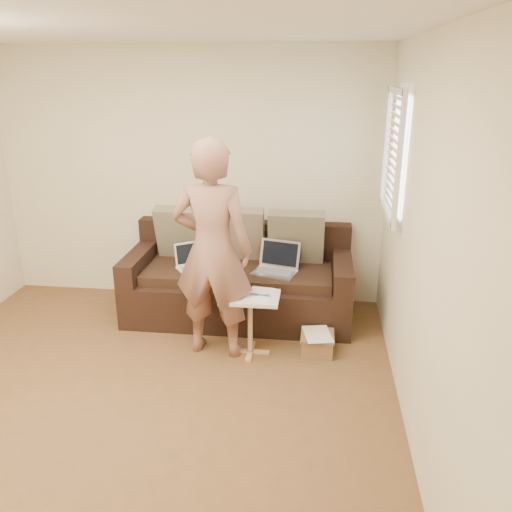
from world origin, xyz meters
The scene contains 17 objects.
floor centered at (0.00, 0.00, 0.00)m, with size 4.50×4.50×0.00m, color brown.
ceiling centered at (0.00, 0.00, 2.60)m, with size 4.50×4.50×0.00m, color white.
wall_back centered at (0.00, 2.25, 1.30)m, with size 4.00×4.00×0.00m, color beige.
wall_right centered at (2.00, 0.00, 1.30)m, with size 4.50×4.50×0.00m, color beige.
window_blinds centered at (1.95, 1.50, 1.70)m, with size 0.12×0.88×1.08m, color white, non-canonical shape.
sofa centered at (0.58, 1.77, 0.42)m, with size 2.20×0.95×0.85m, color black, non-canonical shape.
pillow_left centered at (-0.02, 2.00, 0.79)m, with size 0.55×0.14×0.55m, color #6C6550, non-canonical shape.
pillow_mid centered at (0.53, 2.00, 0.79)m, with size 0.55×0.14×0.55m, color #7A6757, non-canonical shape.
pillow_right centered at (1.13, 1.97, 0.79)m, with size 0.55×0.14×0.55m, color #6C6550, non-canonical shape.
laptop_silver centered at (0.95, 1.65, 0.52)m, with size 0.40×0.29×0.27m, color #B7BABC, non-canonical shape.
laptop_white centered at (0.17, 1.68, 0.52)m, with size 0.34×0.25×0.25m, color white, non-canonical shape.
person centered at (0.48, 1.05, 0.94)m, with size 0.69×0.47×1.88m, color #894E4A.
side_table centered at (0.79, 1.04, 0.27)m, with size 0.50×0.35×0.55m, color silver, non-canonical shape.
drinking_glass centered at (0.60, 1.14, 0.61)m, with size 0.07×0.07×0.12m, color silver, non-canonical shape.
scissors centered at (0.88, 1.05, 0.56)m, with size 0.18×0.10×0.02m, color silver, non-canonical shape.
paper_on_table centered at (0.87, 1.09, 0.55)m, with size 0.21×0.30×0.00m, color white, non-canonical shape.
striped_box centered at (1.38, 1.11, 0.09)m, with size 0.29×0.29×0.18m, color #DE4721, non-canonical shape.
Camera 1 is at (1.32, -2.99, 2.37)m, focal length 36.77 mm.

